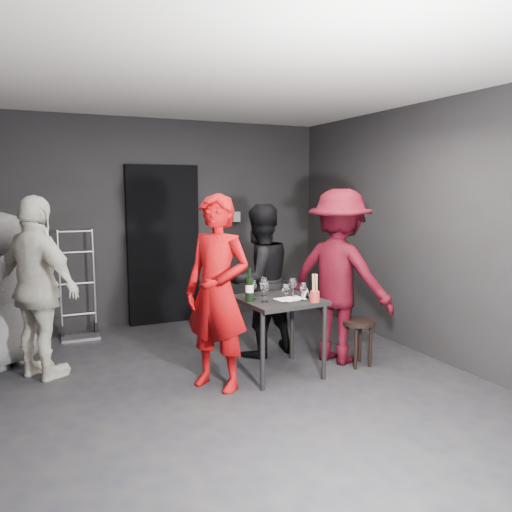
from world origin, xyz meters
name	(u,v)px	position (x,y,z in m)	size (l,w,h in m)	color
floor	(231,386)	(0.00, 0.00, 0.00)	(4.50, 5.00, 0.02)	black
ceiling	(229,80)	(0.00, 0.00, 2.70)	(4.50, 5.00, 0.02)	silver
wall_back	(162,222)	(0.00, 2.50, 1.35)	(4.50, 0.04, 2.70)	black
wall_front	(444,294)	(0.00, -2.50, 1.35)	(4.50, 0.04, 2.70)	black
wall_right	(427,231)	(2.25, 0.00, 1.35)	(0.04, 5.00, 2.70)	black
doorway	(163,245)	(0.00, 2.44, 1.05)	(0.95, 0.10, 2.10)	black
wallbox_upper	(223,214)	(0.85, 2.45, 1.45)	(0.12, 0.06, 0.12)	#B7B7B2
wallbox_lower	(236,217)	(1.05, 2.45, 1.40)	(0.10, 0.06, 0.14)	#B7B7B2
hand_truck	(79,318)	(-1.12, 2.18, 0.23)	(0.44, 0.36, 1.31)	#B2B2B7
tasting_table	(279,308)	(0.55, 0.12, 0.65)	(0.72, 0.72, 0.75)	black
stool	(358,330)	(1.39, -0.01, 0.37)	(0.33, 0.33, 0.47)	black
server_red	(217,276)	(-0.11, 0.04, 1.02)	(0.75, 0.49, 2.05)	#A30609
woman_black	(259,274)	(0.61, 0.72, 0.89)	(0.86, 0.47, 1.78)	black
man_maroon	(340,260)	(1.29, 0.20, 1.07)	(1.38, 0.64, 2.14)	#3F050F
bystander_cream	(38,274)	(-1.56, 0.94, 1.01)	(1.18, 0.56, 2.02)	silver
bystander_grey	(5,287)	(-1.87, 1.46, 0.82)	(0.80, 0.44, 1.63)	gray
tasting_mat	(290,299)	(0.62, 0.04, 0.75)	(0.27, 0.18, 0.00)	white
wine_glass_a	(265,290)	(0.36, 0.03, 0.86)	(0.08, 0.08, 0.22)	white
wine_glass_b	(253,289)	(0.30, 0.18, 0.85)	(0.08, 0.08, 0.20)	white
wine_glass_c	(264,286)	(0.46, 0.27, 0.85)	(0.08, 0.08, 0.20)	white
wine_glass_d	(286,293)	(0.52, -0.08, 0.85)	(0.07, 0.07, 0.19)	white
wine_glass_e	(303,291)	(0.71, -0.06, 0.84)	(0.07, 0.07, 0.18)	white
wine_glass_f	(293,287)	(0.70, 0.12, 0.85)	(0.07, 0.07, 0.20)	white
wine_bottle	(249,289)	(0.24, 0.12, 0.87)	(0.08, 0.08, 0.31)	black
breadstick_cup	(315,288)	(0.78, -0.16, 0.88)	(0.09, 0.09, 0.28)	#A82A23
reserved_card	(304,293)	(0.79, 0.05, 0.80)	(0.07, 0.12, 0.09)	white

